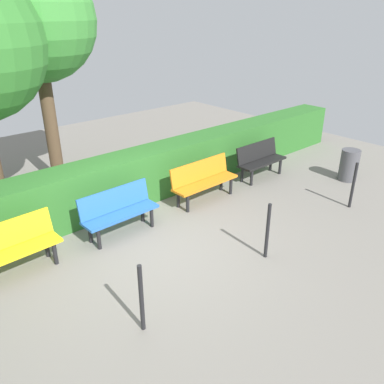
# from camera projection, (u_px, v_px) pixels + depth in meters

# --- Properties ---
(ground_plane) EXTENTS (17.26, 17.26, 0.00)m
(ground_plane) POSITION_uv_depth(u_px,v_px,m) (154.00, 246.00, 6.97)
(ground_plane) COLOR gray
(bench_black) EXTENTS (1.40, 0.47, 0.86)m
(bench_black) POSITION_uv_depth(u_px,v_px,m) (260.00, 159.00, 9.66)
(bench_black) COLOR black
(bench_black) RESTS_ON ground_plane
(bench_orange) EXTENTS (1.61, 0.48, 0.86)m
(bench_orange) POSITION_uv_depth(u_px,v_px,m) (203.00, 179.00, 8.49)
(bench_orange) COLOR orange
(bench_orange) RESTS_ON ground_plane
(bench_blue) EXTENTS (1.46, 0.49, 0.86)m
(bench_blue) POSITION_uv_depth(u_px,v_px,m) (119.00, 210.00, 7.19)
(bench_blue) COLOR blue
(bench_blue) RESTS_ON ground_plane
(bench_yellow) EXTENTS (1.40, 0.52, 0.86)m
(bench_yellow) POSITION_uv_depth(u_px,v_px,m) (13.00, 246.00, 6.09)
(bench_yellow) COLOR yellow
(bench_yellow) RESTS_ON ground_plane
(hedge_row) EXTENTS (13.26, 0.76, 1.09)m
(hedge_row) POSITION_uv_depth(u_px,v_px,m) (139.00, 176.00, 8.48)
(hedge_row) COLOR #2D6B28
(hedge_row) RESTS_ON ground_plane
(tree_near) EXTENTS (2.50, 2.50, 4.86)m
(tree_near) POSITION_uv_depth(u_px,v_px,m) (35.00, 22.00, 8.04)
(tree_near) COLOR brown
(tree_near) RESTS_ON ground_plane
(railing_post_near) EXTENTS (0.06, 0.06, 1.00)m
(railing_post_near) POSITION_uv_depth(u_px,v_px,m) (353.00, 185.00, 8.14)
(railing_post_near) COLOR black
(railing_post_near) RESTS_ON ground_plane
(railing_post_mid) EXTENTS (0.06, 0.06, 1.00)m
(railing_post_mid) POSITION_uv_depth(u_px,v_px,m) (267.00, 231.00, 6.46)
(railing_post_mid) COLOR black
(railing_post_mid) RESTS_ON ground_plane
(railing_post_far) EXTENTS (0.06, 0.06, 1.00)m
(railing_post_far) POSITION_uv_depth(u_px,v_px,m) (141.00, 298.00, 4.95)
(railing_post_far) COLOR black
(railing_post_far) RESTS_ON ground_plane
(trash_bin) EXTENTS (0.44, 0.44, 0.77)m
(trash_bin) POSITION_uv_depth(u_px,v_px,m) (349.00, 165.00, 9.53)
(trash_bin) COLOR #4C4C51
(trash_bin) RESTS_ON ground_plane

